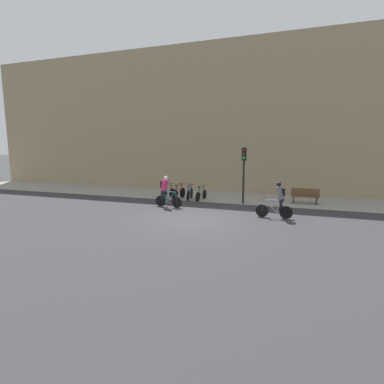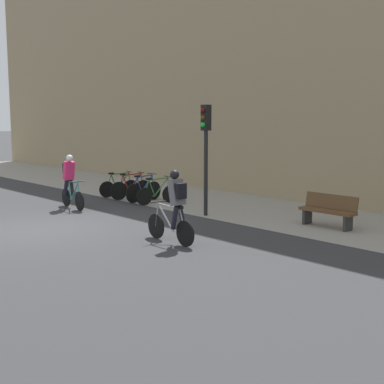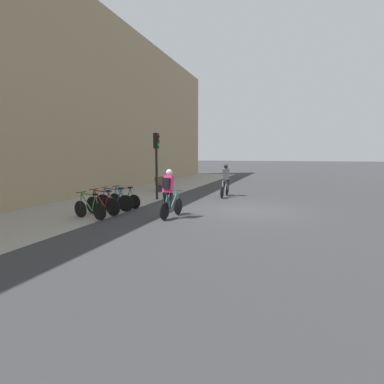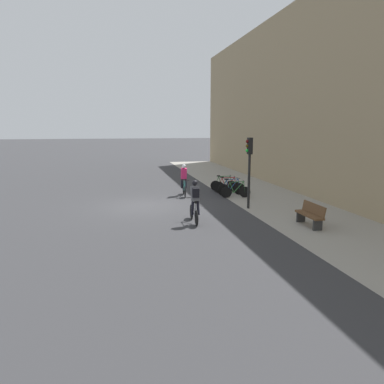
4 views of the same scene
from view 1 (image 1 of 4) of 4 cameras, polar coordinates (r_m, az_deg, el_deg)
ground at (r=13.95m, az=0.13°, el=-5.39°), size 200.00×200.00×0.00m
kerb_strip at (r=20.32m, az=6.33°, el=-0.93°), size 44.00×4.50×0.01m
building_facade at (r=22.61m, az=8.06°, el=13.82°), size 44.00×0.60×10.86m
cyclist_pink at (r=16.85m, az=-5.05°, el=0.33°), size 1.67×0.48×1.75m
cyclist_grey at (r=14.71m, az=16.18°, el=-1.23°), size 1.73×0.46×1.75m
parked_bike_0 at (r=19.70m, az=-4.62°, el=-0.10°), size 0.48×1.55×0.94m
parked_bike_1 at (r=19.40m, az=-2.55°, el=-0.16°), size 0.46×1.65×0.97m
parked_bike_2 at (r=19.14m, az=-0.41°, el=-0.28°), size 0.46×1.65×0.97m
parked_bike_3 at (r=18.90m, az=1.77°, el=-0.46°), size 0.46×1.62×0.93m
traffic_light_pole at (r=17.81m, az=9.84°, el=5.11°), size 0.26×0.30×3.32m
bench at (r=19.04m, az=20.74°, el=-0.69°), size 1.60×0.44×0.89m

